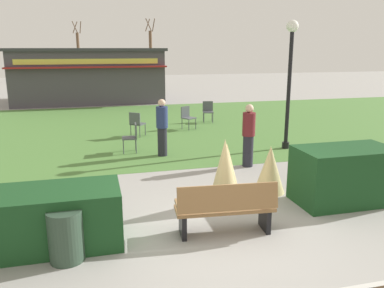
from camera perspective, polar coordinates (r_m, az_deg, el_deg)
The scene contains 20 objects.
ground_plane at distance 6.93m, azimuth 4.34°, elevation -12.97°, with size 80.00×80.00×0.00m, color #999691.
lawn_patch at distance 16.02m, azimuth -6.77°, elevation 2.56°, with size 36.00×12.00×0.01m, color #4C7A38.
park_bench at distance 6.73m, azimuth 4.95°, elevation -9.34°, with size 1.74×0.66×0.95m.
hedge_left at distance 6.76m, azimuth -20.88°, elevation -10.19°, with size 2.43×1.10×0.95m, color #19421E.
hedge_right at distance 8.64m, azimuth 21.40°, elevation -4.27°, with size 2.01×1.10×1.16m, color #19421E.
ornamental_grass_behind_left at distance 7.81m, azimuth 4.79°, elevation -4.27°, with size 0.67×0.67×1.40m, color #D1BC7F.
ornamental_grass_behind_right at distance 7.94m, azimuth 5.08°, elevation -4.42°, with size 0.68×0.68×1.28m, color #D1BC7F.
ornamental_grass_behind_center at distance 8.75m, azimuth 11.34°, elevation -3.65°, with size 0.67×0.67×1.06m, color #D1BC7F.
lamppost_mid at distance 12.46m, azimuth 14.14°, elevation 10.56°, with size 0.36×0.36×3.93m.
trash_bin at distance 6.27m, azimuth -17.97°, elevation -12.64°, with size 0.52×0.52×0.80m, color #2D4233.
food_kiosk at distance 24.43m, azimuth -14.79°, elevation 9.78°, with size 8.60×5.43×3.10m.
cafe_chair_west at distance 12.04m, azimuth -8.73°, elevation 1.27°, with size 0.47×0.47×0.89m.
cafe_chair_east at distance 15.35m, azimuth -0.71°, elevation 4.15°, with size 0.61×0.61×0.89m.
cafe_chair_center at distance 16.82m, azimuth 2.35°, elevation 5.00°, with size 0.52×0.52×0.89m.
cafe_chair_north at distance 14.15m, azimuth -8.13°, elevation 3.18°, with size 0.62×0.62×0.89m.
person_strolling at distance 10.50m, azimuth 8.27°, elevation 1.29°, with size 0.34×0.34×1.69m.
person_standing at distance 11.47m, azimuth -4.39°, elevation 2.46°, with size 0.34×0.34×1.69m.
parked_car_west_slot at distance 33.24m, azimuth -17.26°, elevation 9.01°, with size 4.20×2.06×1.20m.
tree_left_bg at distance 36.83m, azimuth -6.06°, elevation 12.82°, with size 0.91×0.96×5.68m.
tree_right_bg at distance 40.88m, azimuth -16.25°, elevation 12.41°, with size 0.91×0.96×5.61m.
Camera 1 is at (-2.01, -5.85, 3.13)m, focal length 36.46 mm.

